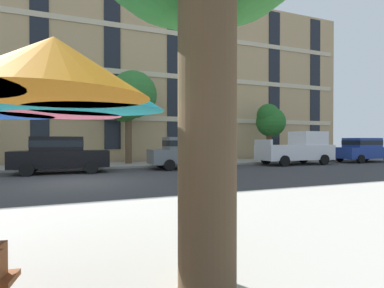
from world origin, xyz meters
name	(u,v)px	position (x,y,z in m)	size (l,w,h in m)	color
ground_plane	(77,182)	(0.00, 0.00, 0.00)	(120.00, 120.00, 0.00)	#38383A
sidewalk_far	(78,166)	(0.00, 6.80, 0.06)	(56.00, 3.60, 0.12)	#9E998E
apartment_building	(78,84)	(0.00, 14.99, 6.40)	(44.89, 12.08, 12.80)	tan
sedan_black	(60,154)	(-0.78, 3.70, 0.95)	(4.40, 1.98, 1.78)	black
sedan_gray	(187,152)	(5.82, 3.70, 0.95)	(4.40, 1.98, 1.78)	slate
pickup_white	(298,149)	(13.64, 3.70, 1.03)	(5.10, 2.12, 2.20)	silver
sedan_blue	(363,149)	(19.68, 3.70, 0.95)	(4.40, 1.98, 1.78)	navy
street_tree_middle	(129,97)	(3.07, 6.94, 4.34)	(3.49, 3.02, 6.05)	brown
street_tree_right	(270,121)	(13.68, 6.77, 3.12)	(2.28, 2.25, 4.38)	#4C3823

